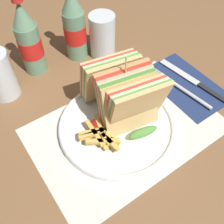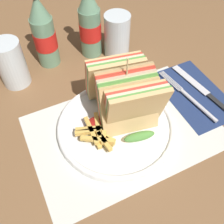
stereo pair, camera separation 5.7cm
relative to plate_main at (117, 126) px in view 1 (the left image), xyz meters
The scene contains 13 objects.
ground_plane 0.03m from the plate_main, 115.63° to the right, with size 4.00×4.00×0.00m, color brown.
placemat 0.02m from the plate_main, 34.72° to the right, with size 0.42×0.28×0.00m.
plate_main is the anchor object (origin of this frame).
club_sandwich 0.08m from the plate_main, 35.73° to the left, with size 0.14×0.20×0.16m.
fries_pile 0.06m from the plate_main, 167.39° to the right, with size 0.08×0.10×0.02m.
ketchup_blob 0.05m from the plate_main, 160.78° to the left, with size 0.05×0.04×0.02m.
napkin 0.23m from the plate_main, ahead, with size 0.14×0.22×0.00m.
fork 0.20m from the plate_main, ahead, with size 0.04×0.20×0.01m.
knife 0.25m from the plate_main, ahead, with size 0.04×0.21×0.00m.
coke_bottle_near 0.31m from the plate_main, 102.23° to the left, with size 0.06×0.06×0.22m.
coke_bottle_far 0.29m from the plate_main, 77.90° to the left, with size 0.06×0.06×0.22m.
glass_near 0.27m from the plate_main, 63.04° to the left, with size 0.07×0.07×0.12m.
glass_far 0.30m from the plate_main, 123.15° to the left, with size 0.07×0.07×0.12m.
Camera 1 is at (-0.19, -0.25, 0.49)m, focal length 42.00 mm.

